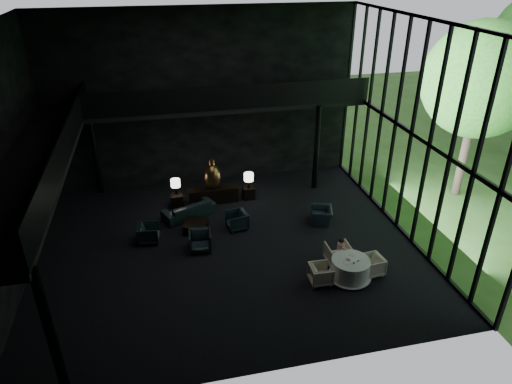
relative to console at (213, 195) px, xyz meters
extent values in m
cube|color=black|center=(0.06, -3.59, -0.35)|extent=(14.00, 12.00, 0.02)
cube|color=black|center=(0.06, -3.59, 7.65)|extent=(14.00, 12.00, 0.02)
cube|color=black|center=(0.06, 2.41, 3.65)|extent=(14.00, 0.04, 8.00)
cube|color=black|center=(0.06, -9.59, 3.65)|extent=(14.00, 0.04, 8.00)
cube|color=black|center=(-6.94, -3.59, 3.65)|extent=(0.04, 12.00, 8.00)
cube|color=black|center=(-5.94, -3.59, 3.65)|extent=(2.00, 12.00, 0.25)
cube|color=black|center=(1.06, 1.41, 3.65)|extent=(12.00, 2.00, 0.25)
cube|color=black|center=(-4.94, -3.59, 4.25)|extent=(0.06, 12.00, 1.00)
cube|color=black|center=(1.06, 0.41, 4.25)|extent=(12.00, 0.06, 1.00)
cylinder|color=black|center=(-4.94, -9.29, 1.65)|extent=(0.24, 0.24, 4.00)
cylinder|color=black|center=(-4.94, 2.11, 1.65)|extent=(0.24, 0.24, 4.00)
cylinder|color=black|center=(4.86, 0.41, 1.65)|extent=(0.24, 0.24, 4.00)
cylinder|color=#382D23|center=(11.06, -1.59, 2.10)|extent=(0.36, 0.36, 4.90)
sphere|color=#2B5E21|center=(11.06, -1.59, 4.90)|extent=(4.80, 4.80, 4.80)
cube|color=black|center=(0.00, 0.00, 0.00)|extent=(2.18, 0.49, 0.69)
ellipsoid|color=brown|center=(0.00, 0.03, 0.91)|extent=(0.73, 0.73, 1.13)
cylinder|color=brown|center=(0.00, 0.03, 1.59)|extent=(0.25, 0.25, 0.23)
cube|color=black|center=(-1.60, -0.02, -0.06)|extent=(0.52, 0.52, 0.57)
cylinder|color=black|center=(-1.60, 0.06, 0.41)|extent=(0.12, 0.12, 0.36)
cylinder|color=white|center=(-1.60, 0.06, 0.75)|extent=(0.41, 0.41, 0.33)
cube|color=black|center=(1.60, 0.05, -0.07)|extent=(0.51, 0.51, 0.56)
cylinder|color=black|center=(1.60, -0.05, 0.40)|extent=(0.13, 0.13, 0.37)
cylinder|color=white|center=(1.60, -0.05, 0.76)|extent=(0.43, 0.43, 0.34)
imported|color=black|center=(-1.18, -0.98, 0.11)|extent=(2.42, 1.55, 0.92)
imported|color=black|center=(-2.84, -2.57, 0.06)|extent=(0.83, 0.88, 0.82)
imported|color=black|center=(0.62, -2.36, 0.06)|extent=(0.85, 0.90, 0.81)
imported|color=black|center=(-0.99, -3.56, 0.10)|extent=(0.93, 0.88, 0.89)
imported|color=black|center=(4.10, -2.65, 0.02)|extent=(0.77, 0.97, 0.74)
cube|color=black|center=(-1.02, -2.20, -0.15)|extent=(1.08, 1.08, 0.39)
cylinder|color=white|center=(3.77, -6.37, 0.03)|extent=(1.30, 1.30, 0.75)
cone|color=white|center=(3.77, -6.37, -0.30)|extent=(1.47, 1.47, 0.10)
imported|color=#B6B193|center=(3.70, -5.46, 0.11)|extent=(0.89, 0.84, 0.91)
imported|color=#ABA89F|center=(4.60, -6.29, 0.02)|extent=(0.74, 0.78, 0.73)
imported|color=#ACA89B|center=(2.73, -6.36, 0.01)|extent=(0.67, 0.72, 0.72)
cylinder|color=#C67CA4|center=(3.78, -5.46, 0.29)|extent=(0.26, 0.26, 0.37)
sphere|color=#D8A884|center=(3.78, -5.46, 0.56)|extent=(0.18, 0.18, 0.18)
ellipsoid|color=black|center=(3.78, -5.46, 0.59)|extent=(0.19, 0.19, 0.13)
cylinder|color=white|center=(3.56, -6.47, 0.41)|extent=(0.28, 0.28, 0.01)
cylinder|color=white|center=(3.93, -6.07, 0.41)|extent=(0.27, 0.27, 0.02)
cylinder|color=white|center=(4.08, -6.40, 0.41)|extent=(0.20, 0.20, 0.01)
cylinder|color=white|center=(3.98, -6.46, 0.45)|extent=(0.10, 0.10, 0.07)
ellipsoid|color=white|center=(3.70, -6.33, 0.44)|extent=(0.15, 0.15, 0.08)
cylinder|color=#99999E|center=(3.78, -6.57, 0.44)|extent=(0.07, 0.07, 0.07)
camera|label=1|loc=(-2.07, -17.82, 9.48)|focal=32.00mm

